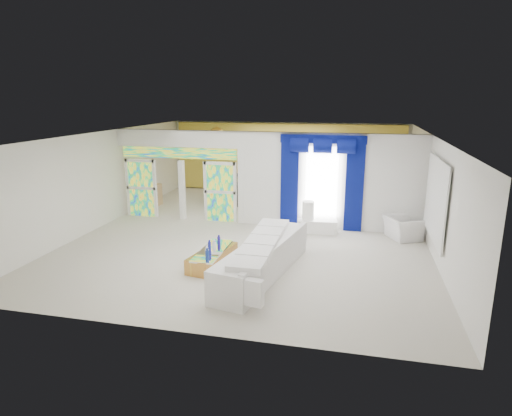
% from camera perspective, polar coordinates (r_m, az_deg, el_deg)
% --- Properties ---
extents(floor, '(12.00, 12.00, 0.00)m').
position_cam_1_polar(floor, '(13.51, -0.09, -3.21)').
color(floor, '#B7AF9E').
rests_on(floor, ground).
extents(dividing_wall, '(5.70, 0.18, 3.00)m').
position_cam_1_polar(dividing_wall, '(13.81, 9.60, 3.39)').
color(dividing_wall, white).
rests_on(dividing_wall, ground).
extents(dividing_header, '(4.30, 0.18, 0.55)m').
position_cam_1_polar(dividing_header, '(14.78, -10.15, 8.89)').
color(dividing_header, white).
rests_on(dividing_header, dividing_wall).
extents(stained_panel_left, '(0.95, 0.04, 2.00)m').
position_cam_1_polar(stained_panel_left, '(15.64, -14.68, 2.54)').
color(stained_panel_left, '#994C3F').
rests_on(stained_panel_left, ground).
extents(stained_panel_right, '(0.95, 0.04, 2.00)m').
position_cam_1_polar(stained_panel_right, '(14.55, -4.67, 2.10)').
color(stained_panel_right, '#994C3F').
rests_on(stained_panel_right, ground).
extents(stained_transom, '(4.00, 0.05, 0.35)m').
position_cam_1_polar(stained_transom, '(14.83, -10.06, 7.07)').
color(stained_transom, '#994C3F').
rests_on(stained_transom, dividing_header).
extents(window_pane, '(1.00, 0.02, 2.30)m').
position_cam_1_polar(window_pane, '(13.73, 8.52, 3.17)').
color(window_pane, white).
rests_on(window_pane, dividing_wall).
extents(blue_drape_left, '(0.55, 0.10, 2.80)m').
position_cam_1_polar(blue_drape_left, '(13.82, 4.37, 3.15)').
color(blue_drape_left, '#030848').
rests_on(blue_drape_left, ground).
extents(blue_drape_right, '(0.55, 0.10, 2.80)m').
position_cam_1_polar(blue_drape_right, '(13.68, 12.69, 2.71)').
color(blue_drape_right, '#030848').
rests_on(blue_drape_right, ground).
extents(blue_pelmet, '(2.60, 0.12, 0.25)m').
position_cam_1_polar(blue_pelmet, '(13.51, 8.73, 8.85)').
color(blue_pelmet, '#030848').
rests_on(blue_pelmet, dividing_wall).
extents(wall_mirror, '(0.04, 2.70, 1.90)m').
position_cam_1_polar(wall_mirror, '(11.98, 22.40, 1.07)').
color(wall_mirror, white).
rests_on(wall_mirror, ground).
extents(gold_curtains, '(9.70, 0.12, 2.90)m').
position_cam_1_polar(gold_curtains, '(18.85, 4.01, 6.48)').
color(gold_curtains, gold).
rests_on(gold_curtains, ground).
extents(white_sofa, '(1.58, 4.04, 0.75)m').
position_cam_1_polar(white_sofa, '(10.31, 0.93, -6.72)').
color(white_sofa, silver).
rests_on(white_sofa, ground).
extents(coffee_table, '(0.88, 1.77, 0.38)m').
position_cam_1_polar(coffee_table, '(10.98, -5.68, -6.48)').
color(coffee_table, '#BD843B').
rests_on(coffee_table, ground).
extents(console_table, '(1.22, 0.48, 0.40)m').
position_cam_1_polar(console_table, '(13.57, 7.99, -2.40)').
color(console_table, white).
rests_on(console_table, ground).
extents(table_lamp, '(0.36, 0.36, 0.58)m').
position_cam_1_polar(table_lamp, '(13.46, 6.79, -0.34)').
color(table_lamp, white).
rests_on(table_lamp, console_table).
extents(armchair, '(1.21, 1.27, 0.64)m').
position_cam_1_polar(armchair, '(13.58, 18.50, -2.47)').
color(armchair, silver).
rests_on(armchair, ground).
extents(grand_piano, '(2.02, 2.29, 0.97)m').
position_cam_1_polar(grand_piano, '(17.41, -2.50, 2.44)').
color(grand_piano, black).
rests_on(grand_piano, ground).
extents(piano_bench, '(0.87, 0.57, 0.27)m').
position_cam_1_polar(piano_bench, '(15.99, -4.01, 0.06)').
color(piano_bench, black).
rests_on(piano_bench, ground).
extents(tv_console, '(0.58, 0.53, 0.81)m').
position_cam_1_polar(tv_console, '(17.27, -13.28, 1.70)').
color(tv_console, tan).
rests_on(tv_console, ground).
extents(chandelier, '(0.60, 0.60, 0.60)m').
position_cam_1_polar(chandelier, '(16.83, -5.17, 9.45)').
color(chandelier, gold).
rests_on(chandelier, ceiling).
extents(decanters, '(0.21, 1.18, 0.24)m').
position_cam_1_polar(decanters, '(10.86, -5.85, -5.18)').
color(decanters, silver).
rests_on(decanters, coffee_table).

